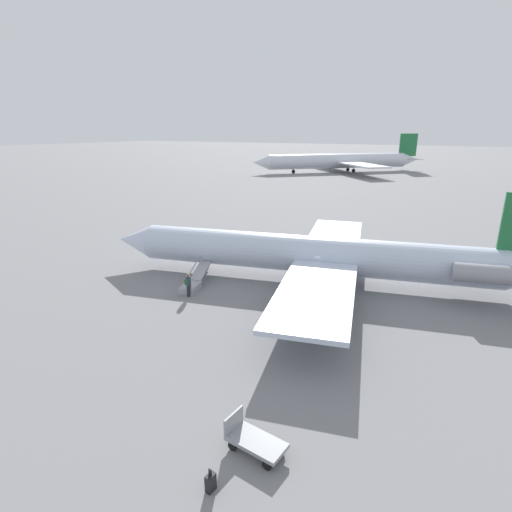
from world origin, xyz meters
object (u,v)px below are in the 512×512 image
Objects in this scene: airplane_main at (323,255)px; airplane_far_left at (341,161)px; boarding_stairs at (193,284)px; luggage_cart at (254,440)px; suitcase at (211,482)px; passenger at (188,283)px.

airplane_main is 0.84× the size of airplane_far_left.
boarding_stairs is 1.79× the size of luggage_cart.
airplane_far_left is 45.45× the size of suitcase.
airplane_far_left reaches higher than passenger.
passenger is 0.75× the size of luggage_cart.
passenger is (7.40, 7.20, -1.24)m from airplane_main.
luggage_cart is (-10.99, 10.32, -0.54)m from passenger.
airplane_main is at bearing -80.80° from suitcase.
passenger is 16.41m from suitcase.
luggage_cart is (-3.59, 17.52, -1.78)m from airplane_main.
airplane_far_left is at bearing -2.93° from boarding_stairs.
suitcase is at bearing -154.09° from boarding_stairs.
airplane_main is at bearing -71.97° from luggage_cart.
airplane_far_left is 104.24m from luggage_cart.
passenger is at bearing -36.74° from luggage_cart.
boarding_stairs is at bearing 57.84° from airplane_far_left.
boarding_stairs is 2.38× the size of passenger.
airplane_far_left is 17.32× the size of luggage_cart.
airplane_far_left is 90.37m from boarding_stairs.
airplane_main is 17.97m from luggage_cart.
suitcase is at bearing 62.46° from airplane_far_left.
passenger is 15.08m from luggage_cart.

